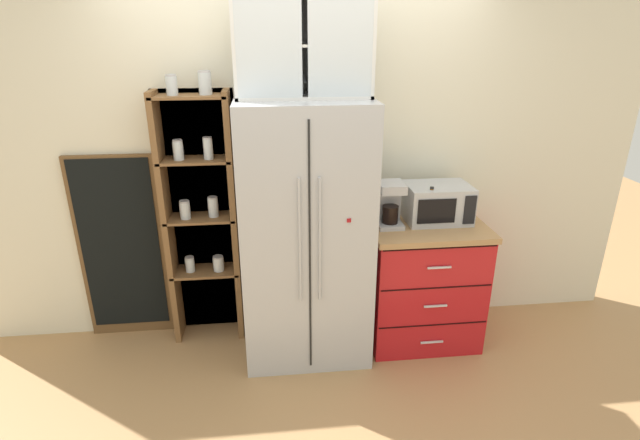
% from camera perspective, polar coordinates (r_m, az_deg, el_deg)
% --- Properties ---
extents(ground_plane, '(10.71, 10.71, 0.00)m').
position_cam_1_polar(ground_plane, '(3.69, -1.57, -14.43)').
color(ground_plane, tan).
extents(wall_back_cream, '(5.01, 0.10, 2.55)m').
position_cam_1_polar(wall_back_cream, '(3.50, -2.34, 6.75)').
color(wall_back_cream, silver).
rests_on(wall_back_cream, ground).
extents(refrigerator, '(0.84, 0.70, 1.78)m').
position_cam_1_polar(refrigerator, '(3.26, -1.75, -1.53)').
color(refrigerator, '#B7BABF').
rests_on(refrigerator, ground).
extents(pantry_shelf_column, '(0.54, 0.26, 1.93)m').
position_cam_1_polar(pantry_shelf_column, '(3.53, -13.76, 0.85)').
color(pantry_shelf_column, brown).
rests_on(pantry_shelf_column, ground).
extents(counter_cabinet, '(0.81, 0.64, 0.91)m').
position_cam_1_polar(counter_cabinet, '(3.64, 11.86, -7.00)').
color(counter_cabinet, red).
rests_on(counter_cabinet, ground).
extents(microwave, '(0.44, 0.33, 0.26)m').
position_cam_1_polar(microwave, '(3.48, 13.64, 1.97)').
color(microwave, '#B7BABF').
rests_on(microwave, counter_cabinet).
extents(coffee_maker, '(0.17, 0.20, 0.31)m').
position_cam_1_polar(coffee_maker, '(3.33, 8.17, 1.95)').
color(coffee_maker, '#B7B7BC').
rests_on(coffee_maker, counter_cabinet).
extents(mug_sage, '(0.11, 0.07, 0.09)m').
position_cam_1_polar(mug_sage, '(3.43, 12.57, 0.25)').
color(mug_sage, '#8CA37F').
rests_on(mug_sage, counter_cabinet).
extents(bottle_cobalt, '(0.07, 0.07, 0.26)m').
position_cam_1_polar(bottle_cobalt, '(3.45, 12.37, 1.58)').
color(bottle_cobalt, navy).
rests_on(bottle_cobalt, counter_cabinet).
extents(bottle_amber, '(0.06, 0.06, 0.28)m').
position_cam_1_polar(bottle_amber, '(3.37, 12.80, 1.31)').
color(bottle_amber, brown).
rests_on(bottle_amber, counter_cabinet).
extents(upper_cabinet, '(0.81, 0.32, 0.60)m').
position_cam_1_polar(upper_cabinet, '(3.05, -2.09, 19.84)').
color(upper_cabinet, silver).
rests_on(upper_cabinet, refrigerator).
extents(chalkboard_menu, '(0.60, 0.04, 1.39)m').
position_cam_1_polar(chalkboard_menu, '(3.78, -22.30, -3.11)').
color(chalkboard_menu, brown).
rests_on(chalkboard_menu, ground).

